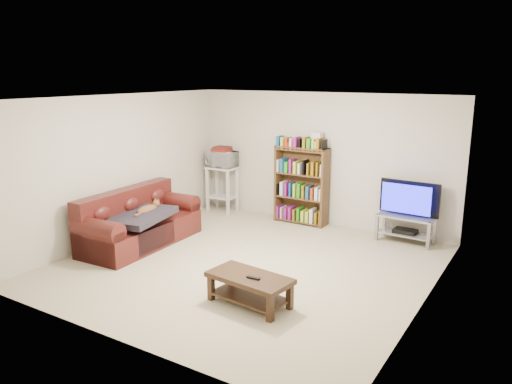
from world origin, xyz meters
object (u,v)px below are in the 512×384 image
Objects in this scene: coffee_table at (250,284)px; bookshelf at (301,184)px; sofa at (137,225)px; tv_stand at (406,224)px.

bookshelf reaches higher than coffee_table.
sofa reaches higher than coffee_table.
sofa is 3.04m from bookshelf.
bookshelf reaches higher than sofa.
sofa is at bearing 168.10° from coffee_table.
bookshelf is (-1.00, 3.35, 0.48)m from coffee_table.
coffee_table is at bearing -73.13° from bookshelf.
tv_stand is at bearing 29.99° from sofa.
sofa is 4.40m from tv_stand.
sofa is at bearing -125.21° from bookshelf.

